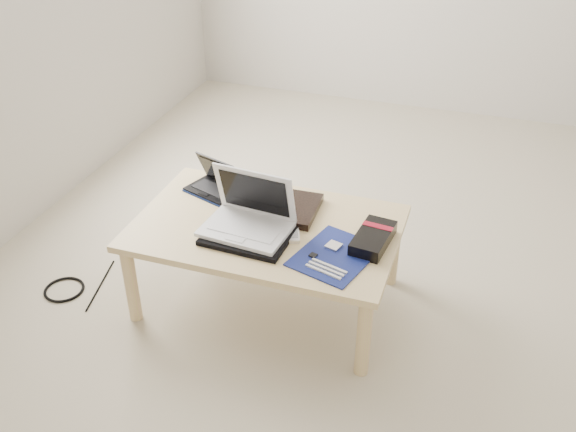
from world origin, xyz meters
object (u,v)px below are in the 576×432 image
(coffee_table, at_px, (266,234))
(white_laptop, at_px, (249,217))
(gpu_box, at_px, (373,238))
(netbook, at_px, (215,184))

(coffee_table, relative_size, white_laptop, 3.00)
(white_laptop, xyz_separation_m, gpu_box, (0.50, 0.07, -0.04))
(netbook, bearing_deg, gpu_box, -13.85)
(coffee_table, relative_size, netbook, 4.02)
(coffee_table, distance_m, netbook, 0.38)
(white_laptop, bearing_deg, netbook, 135.76)
(white_laptop, relative_size, gpu_box, 1.41)
(coffee_table, height_order, netbook, netbook)
(coffee_table, bearing_deg, netbook, 148.40)
(netbook, xyz_separation_m, white_laptop, (0.27, -0.26, 0.04))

